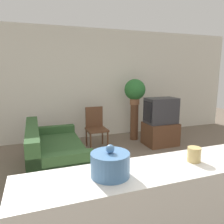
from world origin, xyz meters
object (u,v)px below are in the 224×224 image
couch (53,154)px  wooden_chair (96,126)px  potted_plant (135,90)px  television (161,111)px  decorative_bowl (110,164)px

couch → wooden_chair: 1.33m
couch → potted_plant: size_ratio=2.87×
television → potted_plant: (-0.39, 0.57, 0.42)m
wooden_chair → potted_plant: bearing=10.1°
wooden_chair → decorative_bowl: 3.48m
potted_plant → decorative_bowl: 3.98m
couch → potted_plant: potted_plant is taller
wooden_chair → couch: bearing=-139.9°
potted_plant → wooden_chair: bearing=-169.9°
wooden_chair → television: bearing=-15.0°
television → wooden_chair: bearing=165.0°
couch → decorative_bowl: decorative_bowl is taller
television → wooden_chair: (-1.42, 0.38, -0.32)m
couch → television: size_ratio=2.50×
wooden_chair → decorative_bowl: size_ratio=3.54×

